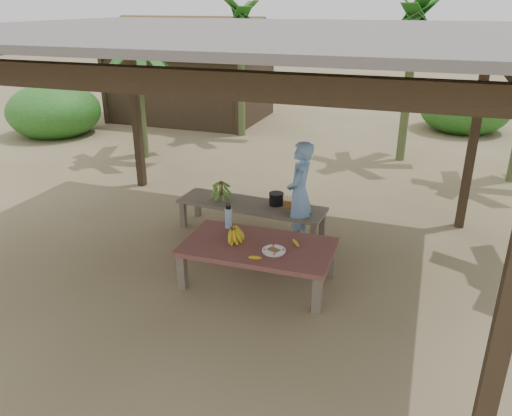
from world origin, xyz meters
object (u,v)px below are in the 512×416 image
(work_table, at_px, (258,250))
(bench, at_px, (251,207))
(plate, at_px, (274,251))
(water_flask, at_px, (228,217))
(ripe_banana_bunch, at_px, (231,233))
(cooking_pot, at_px, (276,199))
(woman, at_px, (299,194))

(work_table, relative_size, bench, 0.82)
(bench, relative_size, plate, 8.07)
(plate, xyz_separation_m, water_flask, (-0.76, 0.47, 0.12))
(ripe_banana_bunch, relative_size, water_flask, 0.90)
(bench, bearing_deg, plate, -57.72)
(cooking_pot, height_order, woman, woman)
(woman, bearing_deg, bench, -97.94)
(bench, distance_m, cooking_pot, 0.40)
(ripe_banana_bunch, height_order, cooking_pot, ripe_banana_bunch)
(bench, xyz_separation_m, ripe_banana_bunch, (0.23, -1.32, 0.20))
(water_flask, xyz_separation_m, woman, (0.71, 0.85, 0.10))
(woman, bearing_deg, plate, 3.93)
(cooking_pot, bearing_deg, plate, -73.66)
(ripe_banana_bunch, bearing_deg, cooking_pot, 84.54)
(bench, height_order, plate, plate)
(plate, relative_size, cooking_pot, 1.34)
(bench, distance_m, ripe_banana_bunch, 1.35)
(ripe_banana_bunch, distance_m, woman, 1.31)
(bench, distance_m, plate, 1.67)
(plate, bearing_deg, work_table, 152.87)
(ripe_banana_bunch, xyz_separation_m, water_flask, (-0.18, 0.33, 0.05))
(ripe_banana_bunch, height_order, woman, woman)
(work_table, xyz_separation_m, ripe_banana_bunch, (-0.35, 0.01, 0.16))
(water_flask, relative_size, woman, 0.23)
(ripe_banana_bunch, xyz_separation_m, cooking_pot, (0.13, 1.41, -0.06))
(bench, xyz_separation_m, water_flask, (0.05, -0.98, 0.25))
(work_table, relative_size, ripe_banana_bunch, 5.97)
(bench, relative_size, ripe_banana_bunch, 7.29)
(work_table, distance_m, water_flask, 0.66)
(bench, bearing_deg, cooking_pot, 16.74)
(bench, relative_size, cooking_pot, 10.80)
(ripe_banana_bunch, height_order, plate, ripe_banana_bunch)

